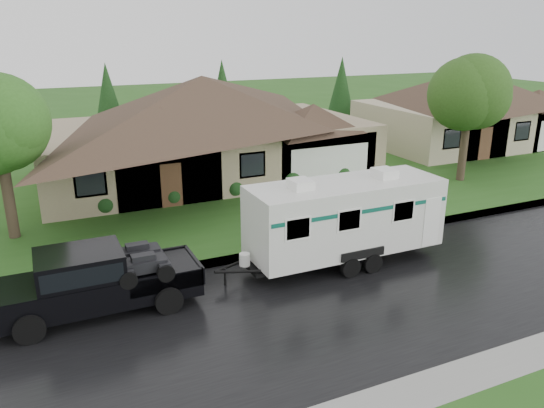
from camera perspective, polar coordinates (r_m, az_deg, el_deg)
The scene contains 10 objects.
ground at distance 18.21m, azimuth 0.45°, elevation -8.41°, with size 140.00×140.00×0.00m, color #27561A.
road at distance 16.63m, azimuth 3.43°, elevation -11.20°, with size 140.00×8.00×0.01m, color black.
curb at distance 20.04m, azimuth -2.28°, elevation -5.58°, with size 140.00×0.50×0.15m, color gray.
lawn at distance 31.58m, azimuth -11.17°, elevation 3.08°, with size 140.00×26.00×0.15m, color #27561A.
house_main at distance 30.36m, azimuth -6.79°, elevation 9.48°, with size 19.44×10.80×6.90m.
house_neighbor at distance 41.47m, azimuth 20.69°, elevation 10.43°, with size 15.12×9.72×6.45m.
tree_right_green at distance 30.71m, azimuth 20.47°, elevation 10.74°, with size 3.99×3.99×6.61m.
shrub_row at distance 26.71m, azimuth -4.11°, elevation 1.88°, with size 13.60×1.00×1.00m.
pickup_truck at distance 16.84m, azimuth -18.82°, elevation -7.69°, with size 6.08×2.31×2.03m.
travel_trailer at distance 19.24m, azimuth 7.84°, elevation -1.29°, with size 7.50×2.64×3.37m.
Camera 1 is at (-6.91, -14.72, 8.19)m, focal length 35.00 mm.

